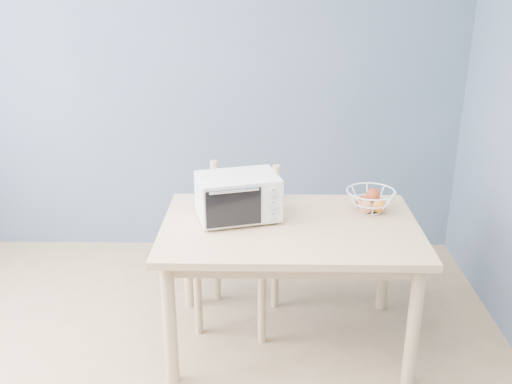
{
  "coord_description": "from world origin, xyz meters",
  "views": [
    {
      "loc": [
        0.56,
        -1.86,
        2.04
      ],
      "look_at": [
        0.51,
        0.99,
        0.93
      ],
      "focal_mm": 40.0,
      "sensor_mm": 36.0,
      "label": 1
    }
  ],
  "objects_px": {
    "dining_table": "(290,241)",
    "toaster_oven": "(235,197)",
    "fruit_basket": "(370,201)",
    "dining_chair": "(240,248)"
  },
  "relations": [
    {
      "from": "dining_table",
      "to": "toaster_oven",
      "type": "height_order",
      "value": "toaster_oven"
    },
    {
      "from": "fruit_basket",
      "to": "dining_table",
      "type": "bearing_deg",
      "value": -158.05
    },
    {
      "from": "dining_table",
      "to": "fruit_basket",
      "type": "bearing_deg",
      "value": 21.95
    },
    {
      "from": "dining_table",
      "to": "toaster_oven",
      "type": "distance_m",
      "value": 0.39
    },
    {
      "from": "toaster_oven",
      "to": "fruit_basket",
      "type": "xyz_separation_m",
      "value": [
        0.76,
        0.12,
        -0.07
      ]
    },
    {
      "from": "dining_table",
      "to": "dining_chair",
      "type": "bearing_deg",
      "value": 137.99
    },
    {
      "from": "dining_table",
      "to": "fruit_basket",
      "type": "distance_m",
      "value": 0.53
    },
    {
      "from": "dining_table",
      "to": "fruit_basket",
      "type": "xyz_separation_m",
      "value": [
        0.46,
        0.19,
        0.17
      ]
    },
    {
      "from": "toaster_oven",
      "to": "fruit_basket",
      "type": "relative_size",
      "value": 1.75
    },
    {
      "from": "dining_table",
      "to": "dining_chair",
      "type": "relative_size",
      "value": 1.45
    }
  ]
}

